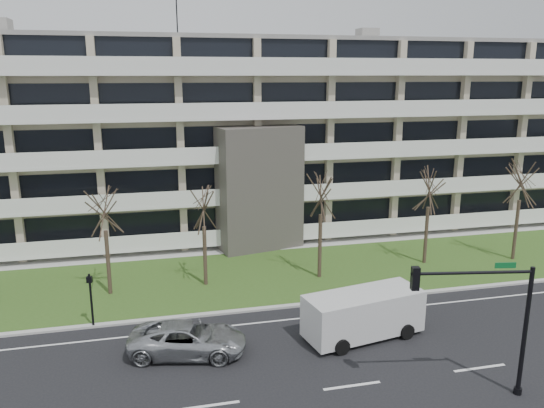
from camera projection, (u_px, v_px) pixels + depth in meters
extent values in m
plane|color=black|center=(352.00, 386.00, 22.03)|extent=(160.00, 160.00, 0.00)
cube|color=#31501A|center=(278.00, 274.00, 34.31)|extent=(90.00, 10.00, 0.06)
cube|color=#B2B2AD|center=(299.00, 305.00, 29.58)|extent=(90.00, 0.35, 0.12)
cube|color=#B2B2AD|center=(260.00, 247.00, 39.50)|extent=(90.00, 2.00, 0.08)
cube|color=white|center=(307.00, 318.00, 28.17)|extent=(90.00, 0.12, 0.01)
cube|color=#C1B396|center=(242.00, 136.00, 44.33)|extent=(60.00, 12.00, 15.00)
cube|color=gray|center=(241.00, 41.00, 42.50)|extent=(60.50, 12.50, 0.30)
cube|color=#4C4742|center=(260.00, 189.00, 38.44)|extent=(6.39, 3.69, 9.00)
cube|color=black|center=(260.00, 223.00, 38.85)|extent=(4.92, 1.19, 3.50)
cylinder|color=black|center=(177.00, 15.00, 40.94)|extent=(0.10, 0.10, 3.50)
cube|color=black|center=(257.00, 217.00, 39.94)|extent=(58.00, 0.10, 1.80)
cube|color=white|center=(259.00, 239.00, 39.65)|extent=(58.00, 1.40, 0.22)
cube|color=white|center=(261.00, 234.00, 38.90)|extent=(58.00, 0.08, 1.00)
cube|color=black|center=(257.00, 178.00, 39.22)|extent=(58.00, 0.10, 1.80)
cube|color=white|center=(259.00, 200.00, 38.93)|extent=(58.00, 1.40, 0.22)
cube|color=white|center=(261.00, 194.00, 38.18)|extent=(58.00, 0.08, 1.00)
cube|color=black|center=(257.00, 138.00, 38.50)|extent=(58.00, 0.10, 1.80)
cube|color=white|center=(259.00, 159.00, 38.22)|extent=(58.00, 1.40, 0.22)
cube|color=white|center=(260.00, 152.00, 37.46)|extent=(58.00, 0.08, 1.00)
cube|color=black|center=(256.00, 96.00, 37.78)|extent=(58.00, 0.10, 1.80)
cube|color=white|center=(258.00, 117.00, 37.50)|extent=(58.00, 1.40, 0.22)
cube|color=white|center=(260.00, 109.00, 36.74)|extent=(58.00, 0.08, 1.00)
cube|color=black|center=(256.00, 52.00, 37.06)|extent=(58.00, 0.10, 1.80)
cube|color=white|center=(258.00, 74.00, 36.78)|extent=(58.00, 1.40, 0.22)
cube|color=white|center=(260.00, 65.00, 36.02)|extent=(58.00, 0.08, 1.00)
imported|color=#AAADB1|center=(188.00, 339.00, 24.39)|extent=(5.78, 3.61, 1.49)
imported|color=#7F98DC|center=(352.00, 312.00, 27.36)|extent=(4.08, 2.47, 1.27)
cube|color=silver|center=(363.00, 313.00, 25.89)|extent=(6.15, 3.22, 2.06)
cube|color=black|center=(364.00, 302.00, 25.75)|extent=(5.70, 2.98, 0.76)
cube|color=silver|center=(409.00, 306.00, 27.02)|extent=(0.76, 2.09, 1.30)
cylinder|color=black|center=(342.00, 347.00, 24.41)|extent=(0.80, 0.41, 0.76)
cylinder|color=black|center=(319.00, 327.00, 26.34)|extent=(0.80, 0.41, 0.76)
cylinder|color=black|center=(407.00, 332.00, 25.87)|extent=(0.80, 0.41, 0.76)
cylinder|color=black|center=(381.00, 314.00, 27.79)|extent=(0.80, 0.41, 0.76)
cylinder|color=black|center=(518.00, 391.00, 21.46)|extent=(0.33, 0.33, 0.27)
cylinder|color=black|center=(525.00, 332.00, 20.84)|extent=(0.18, 0.18, 5.46)
cylinder|color=black|center=(472.00, 273.00, 20.10)|extent=(4.68, 0.95, 0.13)
cube|color=black|center=(415.00, 278.00, 20.03)|extent=(0.34, 0.34, 0.91)
sphere|color=red|center=(416.00, 271.00, 19.96)|extent=(0.18, 0.18, 0.18)
sphere|color=orange|center=(415.00, 278.00, 20.03)|extent=(0.18, 0.18, 0.18)
sphere|color=green|center=(415.00, 286.00, 20.10)|extent=(0.18, 0.18, 0.18)
cube|color=#0C5926|center=(505.00, 265.00, 20.10)|extent=(0.81, 0.18, 0.23)
cylinder|color=black|center=(91.00, 301.00, 26.79)|extent=(0.12, 0.12, 2.90)
cube|color=black|center=(89.00, 279.00, 26.51)|extent=(0.30, 0.25, 0.31)
sphere|color=red|center=(89.00, 279.00, 26.51)|extent=(0.14, 0.14, 0.14)
cylinder|color=#382B21|center=(108.00, 263.00, 30.71)|extent=(0.24, 0.24, 3.90)
cylinder|color=#382B21|center=(205.00, 256.00, 32.08)|extent=(0.24, 0.24, 3.73)
cylinder|color=#382B21|center=(320.00, 246.00, 33.24)|extent=(0.24, 0.24, 4.15)
cylinder|color=#382B21|center=(426.00, 236.00, 35.76)|extent=(0.24, 0.24, 3.98)
cylinder|color=#382B21|center=(516.00, 230.00, 36.48)|extent=(0.24, 0.24, 4.27)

